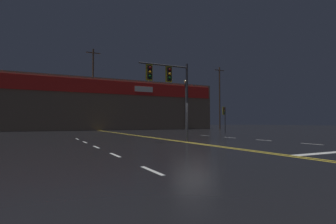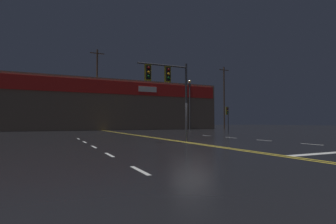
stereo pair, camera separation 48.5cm
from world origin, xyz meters
TOP-DOWN VIEW (x-y plane):
  - ground_plane at (0.00, 0.00)m, footprint 200.00×200.00m
  - road_markings at (1.24, -1.46)m, footprint 17.09×60.00m
  - traffic_signal_median at (-1.17, 1.10)m, footprint 3.38×0.36m
  - traffic_signal_corner_northeast at (12.52, 12.74)m, footprint 0.42×0.36m
  - streetlight_far_right at (15.30, 27.13)m, footprint 0.56×0.56m
  - building_backdrop at (0.00, 32.36)m, footprint 41.58×10.23m
  - utility_pole_row at (-0.30, 27.86)m, footprint 47.86×0.26m

SIDE VIEW (x-z plane):
  - ground_plane at x=0.00m, z-range 0.00..0.00m
  - road_markings at x=1.24m, z-range 0.00..0.01m
  - traffic_signal_corner_northeast at x=12.52m, z-range 0.75..3.95m
  - traffic_signal_median at x=-1.17m, z-range 1.29..6.35m
  - building_backdrop at x=0.00m, z-range 0.01..8.25m
  - streetlight_far_right at x=15.30m, z-range 1.28..10.15m
  - utility_pole_row at x=-0.30m, z-range 0.07..12.89m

